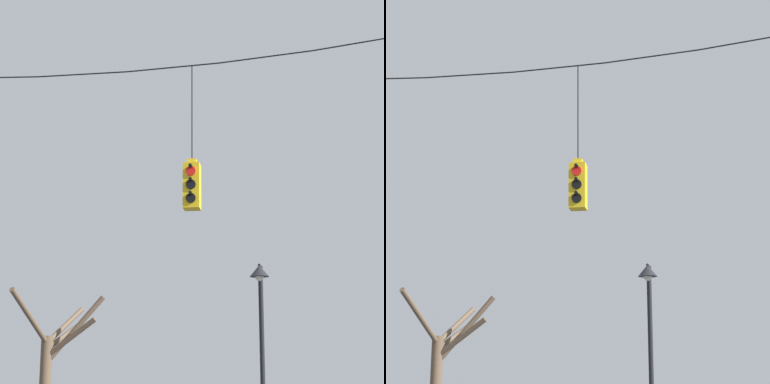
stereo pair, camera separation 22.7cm
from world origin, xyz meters
TOP-DOWN VIEW (x-y plane):
  - span_wire at (-0.00, 0.15)m, footprint 13.91×0.03m
  - traffic_light_near_left_pole at (2.41, 0.14)m, footprint 0.34×0.46m
  - street_lamp at (3.57, 4.02)m, footprint 0.48×0.82m
  - bare_tree at (-3.04, 8.10)m, footprint 2.23×4.30m

SIDE VIEW (x-z plane):
  - bare_tree at x=-3.04m, z-range 0.10..4.18m
  - street_lamp at x=3.57m, z-range 1.08..5.35m
  - traffic_light_near_left_pole at x=2.41m, z-range 3.78..6.93m
  - span_wire at x=0.00m, z-range 7.85..8.35m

